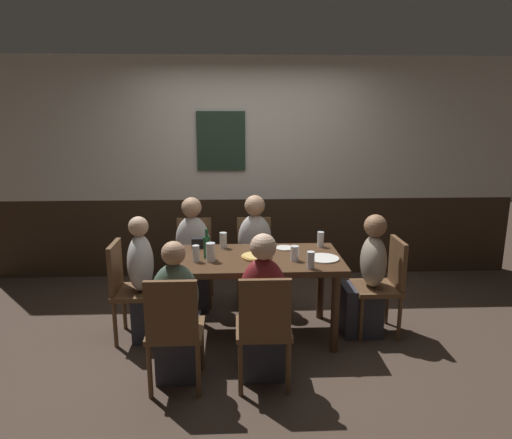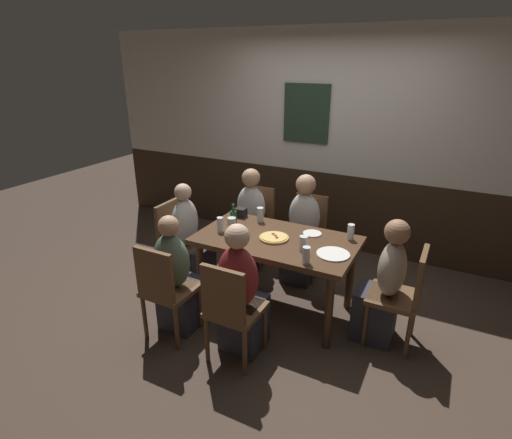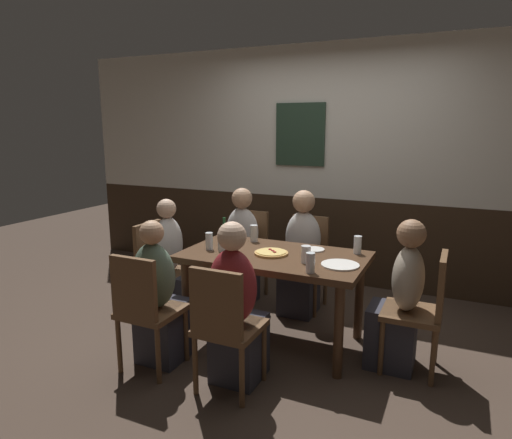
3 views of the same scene
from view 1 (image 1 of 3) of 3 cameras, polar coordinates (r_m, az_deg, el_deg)
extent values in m
plane|color=#423328|center=(4.33, 0.27, -13.99)|extent=(12.00, 12.00, 0.00)
cube|color=#332316|center=(5.70, -0.54, -2.09)|extent=(6.40, 0.10, 0.95)
cube|color=beige|center=(5.51, -0.57, 11.07)|extent=(6.40, 0.10, 1.65)
cube|color=#233828|center=(5.45, -4.34, 9.63)|extent=(0.56, 0.03, 0.68)
cube|color=#472D1C|center=(4.06, 0.28, -4.97)|extent=(1.45, 0.82, 0.05)
cylinder|color=#472D1C|center=(3.91, -8.84, -11.71)|extent=(0.07, 0.07, 0.69)
cylinder|color=#472D1C|center=(3.97, 9.72, -11.34)|extent=(0.07, 0.07, 0.69)
cylinder|color=#472D1C|center=(4.51, -7.96, -8.20)|extent=(0.07, 0.07, 0.69)
cylinder|color=#472D1C|center=(4.56, 7.99, -7.94)|extent=(0.07, 0.07, 0.69)
cube|color=brown|center=(4.86, -0.16, -5.41)|extent=(0.40, 0.40, 0.04)
cube|color=brown|center=(4.96, -0.25, -2.17)|extent=(0.36, 0.04, 0.43)
cylinder|color=brown|center=(4.78, 1.98, -8.58)|extent=(0.04, 0.04, 0.41)
cylinder|color=brown|center=(4.77, -2.14, -8.65)|extent=(0.04, 0.04, 0.41)
cylinder|color=brown|center=(5.10, 1.68, -7.17)|extent=(0.04, 0.04, 0.41)
cylinder|color=brown|center=(5.09, -2.17, -7.22)|extent=(0.04, 0.04, 0.41)
cube|color=brown|center=(4.34, 14.60, -8.19)|extent=(0.40, 0.40, 0.04)
cube|color=brown|center=(4.31, 17.08, -5.15)|extent=(0.04, 0.36, 0.43)
cylinder|color=brown|center=(4.23, 12.85, -11.98)|extent=(0.04, 0.04, 0.41)
cylinder|color=brown|center=(4.53, 11.71, -10.18)|extent=(0.04, 0.04, 0.41)
cylinder|color=brown|center=(4.33, 17.29, -11.65)|extent=(0.04, 0.04, 0.41)
cylinder|color=brown|center=(4.62, 15.87, -9.93)|extent=(0.04, 0.04, 0.41)
cube|color=brown|center=(3.50, -9.86, -13.33)|extent=(0.40, 0.40, 0.04)
cube|color=brown|center=(3.23, -10.43, -11.02)|extent=(0.36, 0.04, 0.43)
cylinder|color=brown|center=(3.77, -12.05, -15.18)|extent=(0.04, 0.04, 0.41)
cylinder|color=brown|center=(3.73, -6.70, -15.30)|extent=(0.04, 0.04, 0.41)
cylinder|color=brown|center=(3.48, -12.99, -17.82)|extent=(0.04, 0.04, 0.41)
cylinder|color=brown|center=(3.44, -7.12, -18.00)|extent=(0.04, 0.04, 0.41)
cube|color=brown|center=(4.24, -14.40, -8.67)|extent=(0.40, 0.40, 0.04)
cube|color=brown|center=(4.20, -17.00, -5.63)|extent=(0.04, 0.36, 0.43)
cylinder|color=brown|center=(4.45, -11.61, -10.59)|extent=(0.04, 0.04, 0.41)
cylinder|color=brown|center=(4.14, -12.34, -12.48)|extent=(0.04, 0.04, 0.41)
cylinder|color=brown|center=(4.52, -15.95, -10.48)|extent=(0.04, 0.04, 0.41)
cylinder|color=brown|center=(4.22, -17.01, -12.31)|extent=(0.04, 0.04, 0.41)
cube|color=brown|center=(4.87, -7.70, -5.47)|extent=(0.40, 0.40, 0.04)
cube|color=brown|center=(4.98, -7.60, -2.24)|extent=(0.36, 0.04, 0.43)
cylinder|color=brown|center=(4.78, -5.74, -8.67)|extent=(0.04, 0.04, 0.41)
cylinder|color=brown|center=(4.81, -9.83, -8.66)|extent=(0.04, 0.04, 0.41)
cylinder|color=brown|center=(5.09, -5.53, -7.25)|extent=(0.04, 0.04, 0.41)
cylinder|color=brown|center=(5.12, -9.36, -7.24)|extent=(0.04, 0.04, 0.41)
cube|color=brown|center=(3.47, 0.90, -13.31)|extent=(0.40, 0.40, 0.04)
cube|color=brown|center=(3.21, 1.11, -10.99)|extent=(0.36, 0.04, 0.43)
cylinder|color=brown|center=(3.72, -1.98, -15.29)|extent=(0.04, 0.04, 0.41)
cylinder|color=brown|center=(3.74, 3.42, -15.16)|extent=(0.04, 0.04, 0.41)
cylinder|color=brown|center=(3.43, -1.92, -18.00)|extent=(0.04, 0.04, 0.41)
cylinder|color=brown|center=(3.45, 4.03, -17.84)|extent=(0.04, 0.04, 0.41)
cube|color=#2D2D38|center=(4.80, -0.10, -8.22)|extent=(0.32, 0.34, 0.45)
ellipsoid|color=silver|center=(4.74, -0.15, -2.40)|extent=(0.34, 0.22, 0.51)
sphere|color=tan|center=(4.65, -0.15, 1.74)|extent=(0.21, 0.21, 0.21)
cube|color=#2D2D38|center=(4.38, 12.79, -10.78)|extent=(0.34, 0.32, 0.45)
ellipsoid|color=tan|center=(4.24, 14.28, -5.01)|extent=(0.22, 0.34, 0.47)
sphere|color=#936B4C|center=(4.15, 14.53, -0.75)|extent=(0.20, 0.20, 0.20)
cube|color=#2D2D38|center=(3.70, -9.48, -15.28)|extent=(0.32, 0.34, 0.45)
ellipsoid|color=#56705B|center=(3.43, -9.95, -9.17)|extent=(0.34, 0.22, 0.48)
sphere|color=tan|center=(3.32, -10.17, -4.12)|extent=(0.17, 0.17, 0.17)
cube|color=#2D2D38|center=(4.29, -12.51, -11.25)|extent=(0.34, 0.32, 0.45)
ellipsoid|color=silver|center=(4.14, -14.07, -5.22)|extent=(0.22, 0.34, 0.50)
sphere|color=#DBB293|center=(4.05, -14.32, -0.83)|extent=(0.17, 0.17, 0.17)
cube|color=#2D2D38|center=(4.82, -7.75, -8.27)|extent=(0.32, 0.34, 0.45)
ellipsoid|color=silver|center=(4.75, -7.84, -2.54)|extent=(0.34, 0.22, 0.50)
sphere|color=tan|center=(4.67, -7.97, 1.50)|extent=(0.20, 0.20, 0.20)
cube|color=#2D2D38|center=(3.68, 0.76, -15.26)|extent=(0.32, 0.34, 0.45)
ellipsoid|color=maroon|center=(3.40, 0.88, -8.88)|extent=(0.34, 0.22, 0.51)
sphere|color=#DBB293|center=(3.28, 0.90, -3.38)|extent=(0.19, 0.19, 0.19)
cylinder|color=tan|center=(4.02, 0.08, -4.60)|extent=(0.27, 0.27, 0.02)
cylinder|color=#DBB760|center=(4.02, 0.08, -4.44)|extent=(0.24, 0.24, 0.01)
cylinder|color=maroon|center=(4.06, -0.34, -4.17)|extent=(0.03, 0.03, 0.00)
cylinder|color=maroon|center=(4.03, 0.15, -4.28)|extent=(0.03, 0.03, 0.00)
cylinder|color=maroon|center=(4.00, 0.61, -4.41)|extent=(0.03, 0.03, 0.00)
cylinder|color=silver|center=(4.30, -4.07, -2.57)|extent=(0.07, 0.07, 0.15)
cylinder|color=#B26623|center=(4.31, -4.06, -2.94)|extent=(0.06, 0.06, 0.09)
cylinder|color=silver|center=(3.94, -7.42, -4.18)|extent=(0.06, 0.06, 0.14)
cylinder|color=#331E14|center=(3.95, -7.40, -4.82)|extent=(0.05, 0.05, 0.05)
cylinder|color=silver|center=(3.76, 6.76, -5.01)|extent=(0.06, 0.06, 0.14)
cylinder|color=silver|center=(3.76, 6.76, -5.23)|extent=(0.06, 0.06, 0.11)
cylinder|color=silver|center=(3.94, 4.80, -4.19)|extent=(0.07, 0.07, 0.13)
cylinder|color=#B26623|center=(3.95, 4.79, -4.41)|extent=(0.06, 0.06, 0.10)
cylinder|color=silver|center=(3.93, -5.62, -4.03)|extent=(0.08, 0.08, 0.16)
cylinder|color=#B26623|center=(3.94, -5.61, -4.50)|extent=(0.07, 0.07, 0.09)
cylinder|color=silver|center=(4.37, 7.98, -2.44)|extent=(0.06, 0.06, 0.14)
cylinder|color=#B26623|center=(4.38, 7.97, -2.76)|extent=(0.05, 0.05, 0.09)
cylinder|color=#194723|center=(4.02, -6.08, -3.45)|extent=(0.06, 0.06, 0.19)
cylinder|color=#194723|center=(3.98, -6.12, -1.68)|extent=(0.03, 0.03, 0.07)
cylinder|color=white|center=(4.03, 8.28, -4.76)|extent=(0.28, 0.28, 0.01)
cylinder|color=white|center=(4.29, 3.56, -3.54)|extent=(0.17, 0.17, 0.01)
cube|color=black|center=(4.35, -7.20, -2.84)|extent=(0.11, 0.09, 0.09)
camera|label=2|loc=(1.77, 62.60, 15.67)|focal=28.34mm
camera|label=3|loc=(1.67, 62.28, -2.43)|focal=31.52mm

